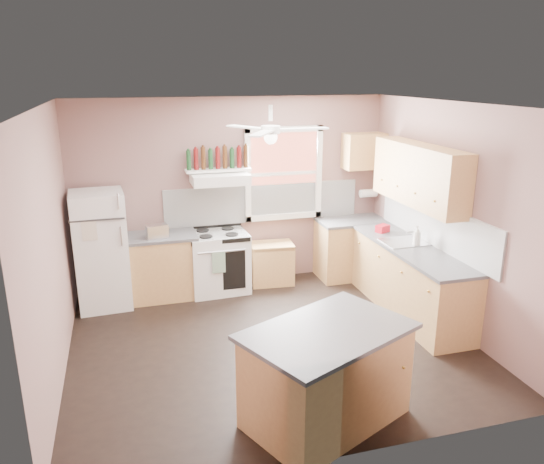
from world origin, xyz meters
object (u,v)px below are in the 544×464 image
object	(u,v)px
refrigerator	(101,250)
cart	(272,263)
stove	(218,262)
island	(326,377)
toaster	(157,231)

from	to	relation	value
refrigerator	cart	world-z (taller)	refrigerator
stove	cart	world-z (taller)	stove
island	refrigerator	bearing A→B (deg)	97.31
toaster	stove	world-z (taller)	toaster
island	cart	bearing A→B (deg)	57.88
toaster	island	bearing A→B (deg)	-78.82
refrigerator	cart	xyz separation A→B (m)	(2.37, 0.14, -0.47)
toaster	cart	world-z (taller)	toaster
refrigerator	island	xyz separation A→B (m)	(1.95, -3.11, -0.35)
cart	island	xyz separation A→B (m)	(-0.42, -3.25, 0.12)
toaster	island	size ratio (longest dim) A/B	0.21
refrigerator	toaster	bearing A→B (deg)	-6.06
stove	refrigerator	bearing A→B (deg)	-179.16
refrigerator	stove	xyz separation A→B (m)	(1.56, 0.09, -0.35)
toaster	stove	size ratio (longest dim) A/B	0.33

